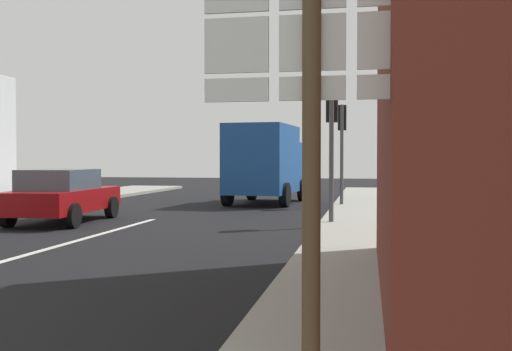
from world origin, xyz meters
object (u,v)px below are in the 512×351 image
traffic_light_near_right (332,123)px  traffic_light_far_right (342,132)px  sedan_far (62,195)px  delivery_truck (266,162)px  route_sign_post (312,125)px

traffic_light_near_right → traffic_light_far_right: 6.11m
sedan_far → delivery_truck: (4.33, 7.91, 0.89)m
route_sign_post → traffic_light_near_right: traffic_light_near_right is taller
delivery_truck → traffic_light_near_right: 8.15m
route_sign_post → traffic_light_far_right: (-0.51, 17.19, 0.73)m
route_sign_post → traffic_light_far_right: bearing=91.7°
sedan_far → traffic_light_far_right: 10.03m
traffic_light_near_right → traffic_light_far_right: bearing=90.0°
delivery_truck → traffic_light_far_right: size_ratio=1.40×
traffic_light_far_right → delivery_truck: bearing=155.3°
traffic_light_near_right → delivery_truck: bearing=112.0°
sedan_far → traffic_light_near_right: size_ratio=1.19×
sedan_far → traffic_light_near_right: bearing=3.2°
traffic_light_near_right → traffic_light_far_right: size_ratio=0.98×
route_sign_post → traffic_light_near_right: bearing=92.7°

